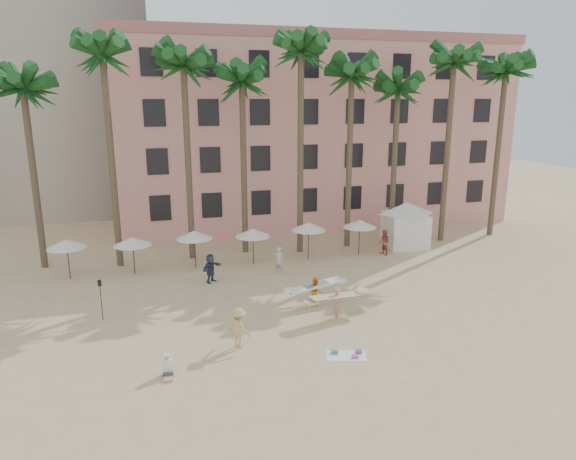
% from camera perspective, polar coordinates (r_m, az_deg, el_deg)
% --- Properties ---
extents(ground, '(120.00, 120.00, 0.00)m').
position_cam_1_polar(ground, '(25.23, 4.22, -12.13)').
color(ground, '#D1B789').
rests_on(ground, ground).
extents(pink_hotel, '(35.00, 14.00, 16.00)m').
position_cam_1_polar(pink_hotel, '(49.56, 2.05, 10.66)').
color(pink_hotel, '#DC9186').
rests_on(pink_hotel, ground).
extents(palm_row, '(44.40, 5.40, 16.30)m').
position_cam_1_polar(palm_row, '(37.17, -2.63, 17.05)').
color(palm_row, brown).
rests_on(palm_row, ground).
extents(umbrella_row, '(22.50, 2.70, 2.73)m').
position_cam_1_polar(umbrella_row, '(35.20, -7.11, -0.38)').
color(umbrella_row, '#332B23').
rests_on(umbrella_row, ground).
extents(cabana, '(4.93, 4.93, 3.50)m').
position_cam_1_polar(cabana, '(40.80, 12.95, 1.04)').
color(cabana, silver).
rests_on(cabana, ground).
extents(beach_towel, '(2.01, 1.48, 0.14)m').
position_cam_1_polar(beach_towel, '(23.97, 6.59, -13.61)').
color(beach_towel, white).
rests_on(beach_towel, ground).
extents(carrier_yellow, '(3.32, 1.47, 1.71)m').
position_cam_1_polar(carrier_yellow, '(27.31, 5.54, -7.77)').
color(carrier_yellow, tan).
rests_on(carrier_yellow, ground).
extents(carrier_white, '(3.33, 1.44, 1.60)m').
position_cam_1_polar(carrier_white, '(28.97, 3.11, -6.60)').
color(carrier_white, orange).
rests_on(carrier_white, ground).
extents(beachgoers, '(14.32, 12.76, 1.93)m').
position_cam_1_polar(beachgoers, '(31.03, -1.32, -5.00)').
color(beachgoers, '#2E3651').
rests_on(beachgoers, ground).
extents(paddle, '(0.18, 0.04, 2.23)m').
position_cam_1_polar(paddle, '(28.44, -20.10, -6.77)').
color(paddle, black).
rests_on(paddle, ground).
extents(seated_man, '(0.43, 0.75, 0.97)m').
position_cam_1_polar(seated_man, '(22.67, -13.24, -14.81)').
color(seated_man, '#3F3F4C').
rests_on(seated_man, ground).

